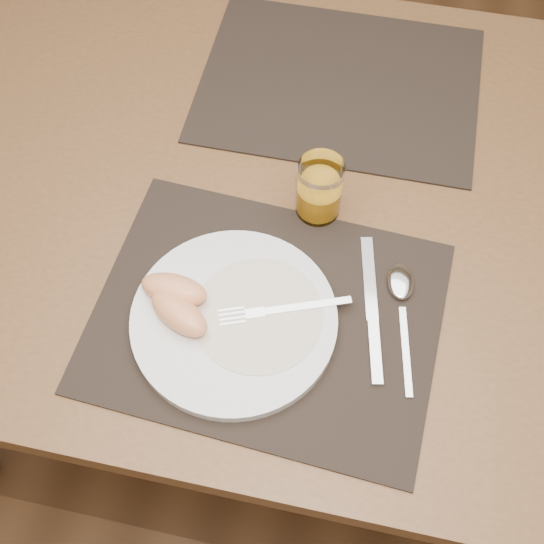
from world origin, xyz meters
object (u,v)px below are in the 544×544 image
(table, at_px, (295,219))
(placemat_far, at_px, (339,84))
(placemat_near, at_px, (267,316))
(spoon, at_px, (401,291))
(plate, at_px, (234,320))
(fork, at_px, (273,311))
(knife, at_px, (373,320))
(juice_glass, at_px, (319,191))

(table, distance_m, placemat_far, 0.24)
(placemat_near, bearing_deg, spoon, 22.44)
(plate, bearing_deg, table, 81.10)
(fork, xyz_separation_m, spoon, (0.16, 0.07, -0.01))
(plate, distance_m, spoon, 0.23)
(knife, bearing_deg, placemat_near, -171.19)
(placemat_far, height_order, knife, knife)
(fork, height_order, spoon, fork)
(placemat_near, distance_m, plate, 0.04)
(table, relative_size, placemat_near, 3.11)
(placemat_far, bearing_deg, plate, -98.14)
(placemat_far, height_order, juice_glass, juice_glass)
(juice_glass, bearing_deg, fork, -98.14)
(plate, height_order, spoon, plate)
(placemat_far, bearing_deg, spoon, -68.85)
(table, distance_m, plate, 0.26)
(plate, bearing_deg, spoon, 23.10)
(placemat_near, distance_m, knife, 0.14)
(placemat_far, xyz_separation_m, plate, (-0.07, -0.46, 0.01))
(table, height_order, plate, plate)
(placemat_near, xyz_separation_m, spoon, (0.17, 0.07, 0.01))
(placemat_far, xyz_separation_m, knife, (0.11, -0.42, 0.00))
(table, bearing_deg, fork, -87.14)
(fork, bearing_deg, juice_glass, 81.86)
(placemat_near, relative_size, knife, 2.06)
(spoon, relative_size, juice_glass, 1.99)
(plate, xyz_separation_m, knife, (0.18, 0.04, -0.01))
(plate, xyz_separation_m, juice_glass, (0.07, 0.20, 0.03))
(plate, xyz_separation_m, spoon, (0.21, 0.09, -0.00))
(table, height_order, placemat_near, placemat_near)
(placemat_far, distance_m, plate, 0.46)
(fork, bearing_deg, table, 92.86)
(spoon, bearing_deg, plate, -156.90)
(placemat_near, distance_m, placemat_far, 0.44)
(placemat_near, relative_size, juice_glass, 4.66)
(placemat_near, height_order, knife, knife)
(placemat_near, distance_m, juice_glass, 0.19)
(plate, distance_m, knife, 0.18)
(table, height_order, fork, fork)
(plate, relative_size, spoon, 1.41)
(placemat_near, xyz_separation_m, plate, (-0.04, -0.02, 0.01))
(placemat_far, bearing_deg, juice_glass, -87.96)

